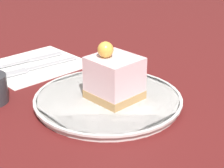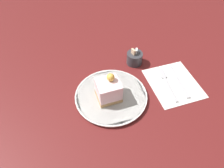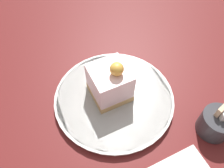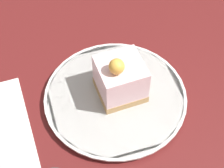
% 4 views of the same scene
% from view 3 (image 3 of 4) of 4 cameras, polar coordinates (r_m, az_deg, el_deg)
% --- Properties ---
extents(ground_plane, '(4.00, 4.00, 0.00)m').
position_cam_3_polar(ground_plane, '(0.50, 3.33, -3.10)').
color(ground_plane, '#5B1919').
extents(plate, '(0.26, 0.26, 0.01)m').
position_cam_3_polar(plate, '(0.48, 0.34, -3.16)').
color(plate, silver).
rests_on(plate, ground_plane).
extents(cake_slice, '(0.08, 0.08, 0.10)m').
position_cam_3_polar(cake_slice, '(0.45, -0.54, 0.39)').
color(cake_slice, '#AD8451').
rests_on(cake_slice, plate).
extents(sugar_bowl, '(0.06, 0.06, 0.07)m').
position_cam_3_polar(sugar_bowl, '(0.48, 25.56, -9.21)').
color(sugar_bowl, '#333338').
rests_on(sugar_bowl, ground_plane).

